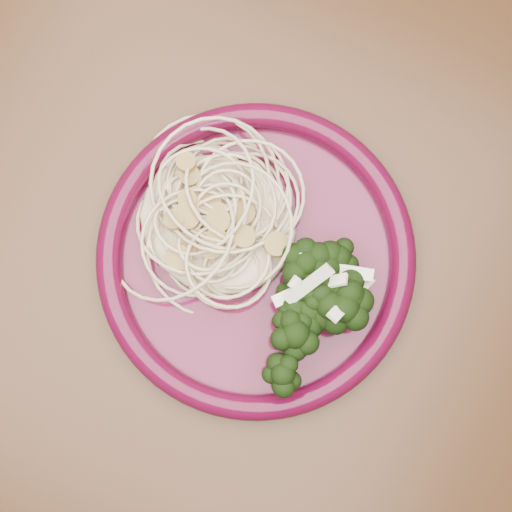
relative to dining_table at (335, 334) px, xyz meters
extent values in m
plane|color=brown|center=(0.00, 0.00, -0.65)|extent=(3.50, 3.50, 0.00)
cube|color=#472814|center=(0.00, 0.00, 0.08)|extent=(1.20, 0.80, 0.04)
cylinder|color=#520F29|center=(-0.09, 0.02, 0.10)|extent=(0.31, 0.31, 0.01)
torus|color=#520623|center=(-0.09, 0.02, 0.11)|extent=(0.32, 0.32, 0.02)
ellipsoid|color=beige|center=(-0.13, 0.03, 0.12)|extent=(0.16, 0.14, 0.03)
ellipsoid|color=black|center=(-0.04, 0.01, 0.13)|extent=(0.11, 0.14, 0.04)
camera|label=1|loc=(-0.06, -0.05, 0.68)|focal=50.00mm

